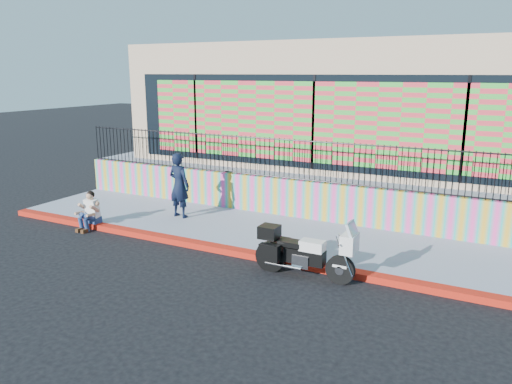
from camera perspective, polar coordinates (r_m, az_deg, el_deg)
The scene contains 10 objects.
ground at distance 12.06m, azimuth -0.92°, elevation -7.43°, with size 90.00×90.00×0.00m, color black.
red_curb at distance 12.03m, azimuth -0.93°, elevation -7.10°, with size 16.00×0.30×0.15m, color #A5120B.
sidewalk at distance 13.42m, azimuth 2.44°, elevation -4.89°, with size 16.00×3.00×0.15m, color gray.
mural_wall at distance 14.66m, azimuth 5.12°, elevation -0.80°, with size 16.00×0.20×1.10m, color #FF43A2.
metal_fence at distance 14.41m, azimuth 5.21°, elevation 3.64°, with size 15.80×0.04×1.20m, color black, non-canonical shape.
elevated_platform at distance 19.38m, azimuth 10.90°, elevation 2.32°, with size 16.00×10.00×1.25m, color gray.
storefront_building at distance 18.84m, azimuth 11.06°, elevation 10.05°, with size 14.00×8.06×4.00m.
police_motorcycle at distance 10.81m, azimuth 5.39°, elevation -6.74°, with size 2.22×0.73×1.38m.
police_officer at distance 14.72m, azimuth -8.77°, elevation 0.78°, with size 0.70×0.46×1.91m, color black.
seated_man at distance 14.72m, azimuth -18.61°, elevation -2.41°, with size 0.54×0.71×1.06m.
Camera 1 is at (5.37, -9.90, 4.32)m, focal length 35.00 mm.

